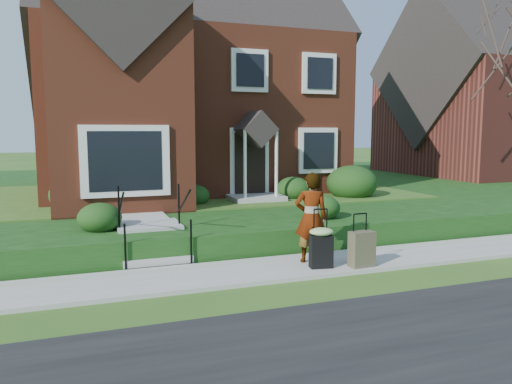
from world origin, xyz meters
name	(u,v)px	position (x,y,z in m)	size (l,w,h in m)	color
ground	(291,269)	(0.00, 0.00, 0.00)	(120.00, 120.00, 0.00)	#2D5119
sidewalk	(291,267)	(0.00, 0.00, 0.04)	(60.00, 1.60, 0.08)	#9E9B93
terrace	(273,188)	(4.00, 10.90, 0.30)	(44.00, 20.00, 0.60)	#13390F
walkway	(135,208)	(-2.50, 5.00, 0.63)	(1.20, 6.00, 0.06)	#9E9B93
main_house	(180,62)	(-0.21, 9.61, 5.26)	(10.40, 10.20, 9.40)	brown
neighbour_house	(494,81)	(16.00, 11.00, 5.25)	(9.40, 8.00, 9.20)	maroon
front_steps	(152,237)	(-2.50, 1.84, 0.47)	(1.40, 2.02, 1.50)	#9E9B93
foundation_shrubs	(238,188)	(0.47, 4.88, 1.10)	(10.01, 4.50, 1.16)	#0F3410
woman	(311,218)	(0.48, 0.11, 1.00)	(0.67, 0.44, 1.84)	#999999
suitcase_black	(321,245)	(0.47, -0.35, 0.53)	(0.54, 0.47, 1.17)	black
suitcase_olive	(362,249)	(1.27, -0.56, 0.44)	(0.50, 0.30, 1.06)	#4E4A34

